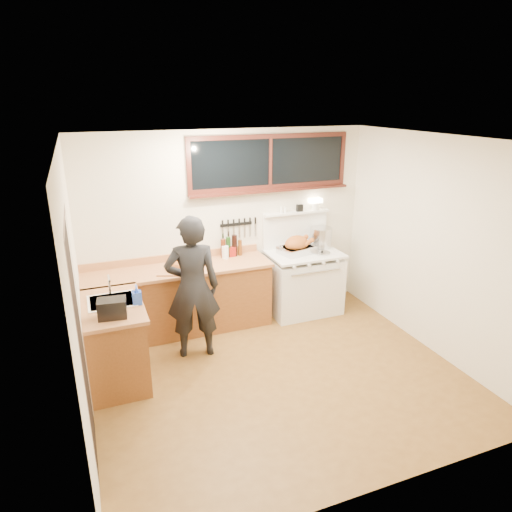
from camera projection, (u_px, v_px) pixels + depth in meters
name	position (u px, v px, depth m)	size (l,w,h in m)	color
ground_plane	(279.00, 376.00, 5.18)	(4.00, 3.50, 0.02)	brown
room_shell	(282.00, 236.00, 4.63)	(4.10, 3.60, 2.65)	beige
counter_back	(180.00, 299.00, 6.03)	(2.44, 0.64, 1.00)	brown
counter_left	(115.00, 341.00, 4.99)	(0.64, 1.09, 0.90)	brown
sink_unit	(112.00, 306.00, 4.94)	(0.50, 0.45, 0.37)	white
vintage_stove	(303.00, 281.00, 6.61)	(1.02, 0.74, 1.60)	white
back_window	(270.00, 168.00, 6.21)	(2.32, 0.13, 0.77)	black
left_doorway	(82.00, 348.00, 3.65)	(0.02, 1.04, 2.17)	black
knife_strip	(238.00, 225.00, 6.31)	(0.52, 0.03, 0.28)	black
man	(193.00, 288.00, 5.34)	(0.70, 0.52, 1.75)	black
soap_bottle	(137.00, 295.00, 4.82)	(0.10, 0.10, 0.22)	blue
toaster	(112.00, 308.00, 4.54)	(0.30, 0.22, 0.19)	black
cutting_board	(177.00, 268.00, 5.73)	(0.54, 0.47, 0.15)	#B37447
roast_turkey	(297.00, 246.00, 6.40)	(0.53, 0.44, 0.26)	silver
stockpot	(321.00, 238.00, 6.64)	(0.42, 0.42, 0.30)	silver
saucepan	(293.00, 243.00, 6.68)	(0.21, 0.30, 0.12)	silver
pot_lid	(322.00, 253.00, 6.41)	(0.25, 0.25, 0.04)	silver
coffee_tin	(232.00, 252.00, 6.29)	(0.09, 0.08, 0.14)	maroon
pitcher	(225.00, 252.00, 6.20)	(0.12, 0.12, 0.17)	white
bottle_cluster	(231.00, 247.00, 6.26)	(0.31, 0.07, 0.30)	black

